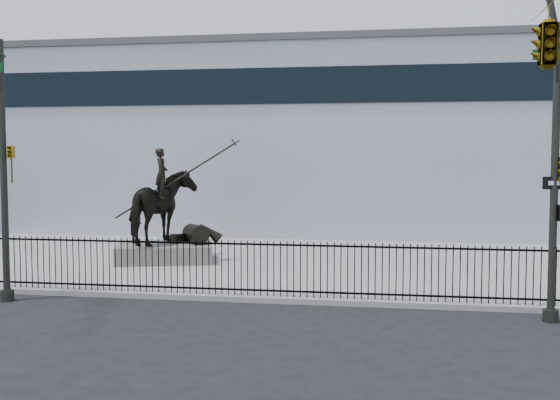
# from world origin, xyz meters

# --- Properties ---
(ground) EXTENTS (120.00, 120.00, 0.00)m
(ground) POSITION_xyz_m (0.00, 0.00, 0.00)
(ground) COLOR black
(ground) RESTS_ON ground
(plaza) EXTENTS (30.00, 12.00, 0.15)m
(plaza) POSITION_xyz_m (0.00, 7.00, 0.07)
(plaza) COLOR gray
(plaza) RESTS_ON ground
(building) EXTENTS (44.00, 14.00, 9.00)m
(building) POSITION_xyz_m (0.00, 20.00, 4.50)
(building) COLOR silver
(building) RESTS_ON ground
(picket_fence) EXTENTS (22.10, 0.10, 1.50)m
(picket_fence) POSITION_xyz_m (0.00, 1.25, 0.90)
(picket_fence) COLOR black
(picket_fence) RESTS_ON plaza
(statue_plinth) EXTENTS (3.78, 3.04, 0.62)m
(statue_plinth) POSITION_xyz_m (-4.66, 6.39, 0.46)
(statue_plinth) COLOR #585650
(statue_plinth) RESTS_ON plaza
(equestrian_statue) EXTENTS (4.12, 3.10, 3.60)m
(equestrian_statue) POSITION_xyz_m (-4.60, 6.41, 2.07)
(equestrian_statue) COLOR black
(equestrian_statue) RESTS_ON statue_plinth
(traffic_signal_right) EXTENTS (2.17, 6.86, 7.00)m
(traffic_signal_right) POSITION_xyz_m (6.47, -2.00, 4.85)
(traffic_signal_right) COLOR #242621
(traffic_signal_right) RESTS_ON ground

